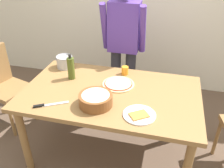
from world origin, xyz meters
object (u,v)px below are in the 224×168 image
popcorn_bowl (96,99)px  pizza_raw_on_board (118,84)px  person_cook (124,43)px  chair_wooden_left (4,83)px  dining_table (111,100)px  chef_knife (47,105)px  olive_oil_bottle (71,68)px  cup_orange (125,70)px  plate_with_slice (139,115)px  steel_pot (65,62)px

popcorn_bowl → pizza_raw_on_board: bearing=73.3°
person_cook → chair_wooden_left: size_ratio=1.71×
dining_table → chair_wooden_left: chair_wooden_left is taller
chair_wooden_left → dining_table: bearing=-8.7°
pizza_raw_on_board → chef_knife: pizza_raw_on_board is taller
popcorn_bowl → olive_oil_bottle: 0.53m
olive_oil_bottle → chef_knife: 0.50m
person_cook → cup_orange: size_ratio=19.06×
pizza_raw_on_board → plate_with_slice: plate_with_slice is taller
pizza_raw_on_board → popcorn_bowl: (-0.11, -0.36, 0.05)m
chair_wooden_left → chef_knife: size_ratio=3.60×
dining_table → person_cook: bearing=93.3°
steel_pot → dining_table: bearing=-30.4°
steel_pot → cup_orange: 0.66m
person_cook → steel_pot: bearing=-144.1°
popcorn_bowl → olive_oil_bottle: (-0.37, 0.37, 0.05)m
popcorn_bowl → olive_oil_bottle: size_ratio=1.09×
olive_oil_bottle → steel_pot: size_ratio=1.48×
person_cook → olive_oil_bottle: bearing=-122.5°
person_cook → olive_oil_bottle: 0.73m
dining_table → olive_oil_bottle: bearing=162.1°
steel_pot → plate_with_slice: bearing=-35.1°
cup_orange → chef_knife: cup_orange is taller
olive_oil_bottle → pizza_raw_on_board: bearing=-1.0°
person_cook → steel_pot: 0.70m
popcorn_bowl → chair_wooden_left: bearing=161.0°
chair_wooden_left → plate_with_slice: 1.71m
chair_wooden_left → steel_pot: bearing=12.0°
plate_with_slice → olive_oil_bottle: (-0.74, 0.43, 0.11)m
pizza_raw_on_board → olive_oil_bottle: 0.49m
steel_pot → chef_knife: size_ratio=0.66×
pizza_raw_on_board → steel_pot: (-0.64, 0.22, 0.06)m
dining_table → steel_pot: bearing=149.6°
olive_oil_bottle → cup_orange: size_ratio=3.01×
chair_wooden_left → popcorn_bowl: bearing=-19.0°
olive_oil_bottle → chef_knife: olive_oil_bottle is taller
chair_wooden_left → cup_orange: size_ratio=11.18×
popcorn_bowl → dining_table: bearing=73.6°
plate_with_slice → steel_pot: bearing=144.9°
popcorn_bowl → cup_orange: (0.13, 0.59, -0.02)m
person_cook → chef_knife: person_cook is taller
chef_knife → olive_oil_bottle: bearing=87.2°
pizza_raw_on_board → olive_oil_bottle: (-0.48, 0.01, 0.10)m
pizza_raw_on_board → plate_with_slice: (0.26, -0.42, -0.00)m
dining_table → person_cook: 0.80m
chef_knife → plate_with_slice: bearing=4.4°
plate_with_slice → popcorn_bowl: popcorn_bowl is taller
person_cook → plate_with_slice: person_cook is taller
plate_with_slice → cup_orange: (-0.25, 0.64, 0.03)m
person_cook → chair_wooden_left: bearing=-156.5°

